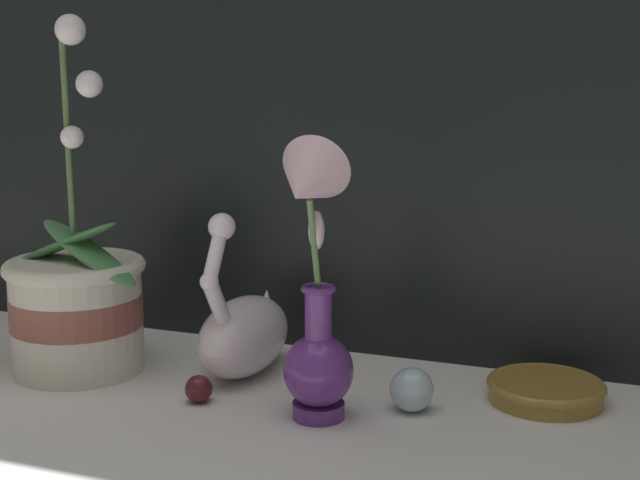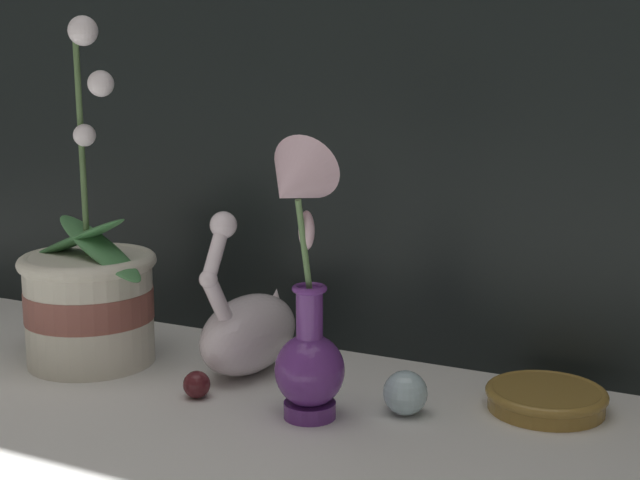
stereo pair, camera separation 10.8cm
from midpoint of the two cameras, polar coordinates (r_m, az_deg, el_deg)
The scene contains 7 objects.
ground_plane at distance 1.02m, azimuth -7.51°, elevation -11.90°, with size 2.80×2.80×0.00m, color silver.
orchid_potted_plant at distance 1.23m, azimuth -17.79°, elevation -3.88°, with size 0.25×0.18×0.46m.
swan_figurine at distance 1.18m, azimuth -7.53°, elevation -5.82°, with size 0.10×0.20×0.22m.
blue_vase at distance 0.99m, azimuth -3.54°, elevation -3.93°, with size 0.08×0.12×0.33m.
glass_sphere at distance 1.05m, azimuth 2.93°, elevation -9.60°, with size 0.05×0.05×0.05m.
amber_dish at distance 1.10m, azimuth 11.53°, elevation -9.38°, with size 0.14×0.14×0.03m.
glass_bauble at distance 1.10m, azimuth -10.63°, elevation -9.40°, with size 0.03×0.03×0.03m.
Camera 1 is at (0.40, -0.85, 0.39)m, focal length 50.00 mm.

